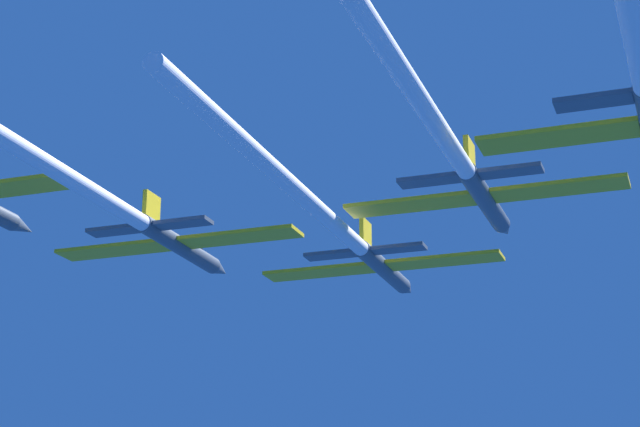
{
  "coord_description": "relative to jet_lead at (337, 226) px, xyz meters",
  "views": [
    {
      "loc": [
        23.95,
        -82.43,
        -24.34
      ],
      "look_at": [
        -0.17,
        -13.9,
        -0.37
      ],
      "focal_mm": 63.7,
      "sensor_mm": 36.0,
      "label": 1
    }
  ],
  "objects": [
    {
      "name": "jet_lead",
      "position": [
        0.0,
        0.0,
        0.0
      ],
      "size": [
        18.79,
        46.88,
        3.11
      ],
      "color": "#4C5660"
    },
    {
      "name": "jet_right_outer",
      "position": [
        21.67,
        -20.54,
        0.03
      ],
      "size": [
        18.79,
        43.05,
        3.11
      ],
      "color": "#4C5660"
    },
    {
      "name": "jet_left_wing",
      "position": [
        -12.37,
        -9.05,
        0.11
      ],
      "size": [
        18.79,
        43.6,
        3.11
      ],
      "color": "#4C5660"
    },
    {
      "name": "jet_right_wing",
      "position": [
        10.2,
        -12.87,
        1.05
      ],
      "size": [
        18.79,
        52.13,
        3.11
      ],
      "color": "#4C5660"
    }
  ]
}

